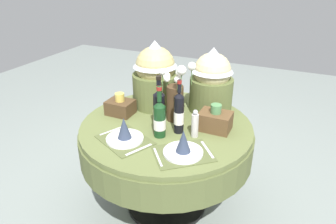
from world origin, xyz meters
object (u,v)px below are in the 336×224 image
object	(u,v)px
flower_vase	(176,96)
dining_table	(166,142)
wine_bottle_centre	(179,113)
place_setting_right	(183,147)
wine_bottle_rear	(160,119)
place_setting_left	(125,134)
woven_basket_side_right	(215,120)
pepper_mill	(195,124)
woven_basket_side_left	(120,106)
gift_tub_back_right	(212,78)
wine_bottle_right	(159,110)
gift_tub_back_left	(155,72)

from	to	relation	value
flower_vase	dining_table	bearing A→B (deg)	-110.05
flower_vase	wine_bottle_centre	xyz separation A→B (m)	(0.09, -0.16, -0.04)
place_setting_right	wine_bottle_rear	size ratio (longest dim) A/B	1.23
place_setting_left	wine_bottle_centre	distance (m)	0.38
place_setting_left	woven_basket_side_right	xyz separation A→B (m)	(0.48, 0.38, 0.02)
pepper_mill	place_setting_right	bearing A→B (deg)	-87.62
dining_table	woven_basket_side_left	distance (m)	0.43
flower_vase	wine_bottle_rear	size ratio (longest dim) A/B	1.26
dining_table	flower_vase	world-z (taller)	flower_vase
gift_tub_back_right	woven_basket_side_right	xyz separation A→B (m)	(0.12, -0.29, -0.19)
dining_table	wine_bottle_right	distance (m)	0.30
wine_bottle_rear	wine_bottle_right	bearing A→B (deg)	117.77
dining_table	pepper_mill	size ratio (longest dim) A/B	6.43
dining_table	pepper_mill	distance (m)	0.35
place_setting_left	woven_basket_side_left	bearing A→B (deg)	126.04
pepper_mill	woven_basket_side_right	bearing A→B (deg)	57.35
place_setting_left	gift_tub_back_left	size ratio (longest dim) A/B	0.81
place_setting_left	gift_tub_back_right	world-z (taller)	gift_tub_back_right
wine_bottle_rear	pepper_mill	bearing A→B (deg)	22.91
dining_table	place_setting_left	xyz separation A→B (m)	(-0.15, -0.31, 0.19)
place_setting_right	gift_tub_back_right	distance (m)	0.69
dining_table	place_setting_right	size ratio (longest dim) A/B	2.89
flower_vase	wine_bottle_rear	bearing A→B (deg)	-90.32
place_setting_left	wine_bottle_right	world-z (taller)	wine_bottle_right
wine_bottle_right	place_setting_left	bearing A→B (deg)	-119.55
flower_vase	woven_basket_side_right	bearing A→B (deg)	-3.98
place_setting_right	pepper_mill	world-z (taller)	pepper_mill
place_setting_right	gift_tub_back_left	xyz separation A→B (m)	(-0.46, 0.56, 0.22)
dining_table	place_setting_right	world-z (taller)	place_setting_right
place_setting_right	wine_bottle_centre	distance (m)	0.28
wine_bottle_centre	woven_basket_side_right	size ratio (longest dim) A/B	1.75
wine_bottle_centre	gift_tub_back_right	distance (m)	0.45
gift_tub_back_left	woven_basket_side_right	bearing A→B (deg)	-19.52
flower_vase	woven_basket_side_left	size ratio (longest dim) A/B	2.27
gift_tub_back_left	woven_basket_side_right	world-z (taller)	gift_tub_back_left
place_setting_left	flower_vase	size ratio (longest dim) A/B	0.96
gift_tub_back_right	woven_basket_side_left	distance (m)	0.71
dining_table	gift_tub_back_left	xyz separation A→B (m)	(-0.21, 0.26, 0.42)
woven_basket_side_right	gift_tub_back_left	bearing A→B (deg)	160.48
gift_tub_back_left	woven_basket_side_left	world-z (taller)	gift_tub_back_left
gift_tub_back_left	woven_basket_side_left	size ratio (longest dim) A/B	2.69
flower_vase	wine_bottle_centre	distance (m)	0.19
gift_tub_back_right	dining_table	bearing A→B (deg)	-120.46
wine_bottle_rear	gift_tub_back_left	world-z (taller)	gift_tub_back_left
wine_bottle_right	woven_basket_side_left	xyz separation A→B (m)	(-0.36, 0.08, -0.08)
place_setting_left	woven_basket_side_left	world-z (taller)	woven_basket_side_left
pepper_mill	wine_bottle_right	bearing A→B (deg)	179.90
place_setting_left	woven_basket_side_right	bearing A→B (deg)	38.10
gift_tub_back_right	wine_bottle_right	bearing A→B (deg)	-117.46
place_setting_left	flower_vase	distance (m)	0.46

